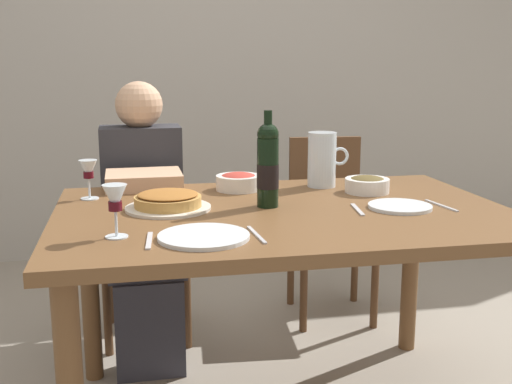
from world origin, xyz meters
TOP-DOWN VIEW (x-y plane):
  - back_wall at (0.00, 2.09)m, footprint 8.00×0.10m
  - dining_table at (0.00, 0.00)m, footprint 1.50×1.00m
  - wine_bottle at (-0.04, 0.05)m, footprint 0.07×0.07m
  - water_pitcher at (0.24, 0.35)m, footprint 0.16×0.11m
  - baked_tart at (-0.38, 0.07)m, footprint 0.28×0.28m
  - salad_bowl at (-0.09, 0.34)m, footprint 0.17×0.17m
  - olive_bowl at (0.37, 0.20)m, footprint 0.17×0.17m
  - wine_glass_left_diner at (-0.64, 0.29)m, footprint 0.07×0.07m
  - wine_glass_right_diner at (-0.54, -0.24)m, footprint 0.07×0.07m
  - dinner_plate_left_setting at (-0.30, -0.30)m, footprint 0.26×0.26m
  - dinner_plate_right_setting at (0.39, -0.06)m, footprint 0.21×0.21m
  - fork_left_setting at (-0.45, -0.30)m, footprint 0.03×0.16m
  - knife_left_setting at (-0.15, -0.30)m, footprint 0.02×0.18m
  - knife_right_setting at (0.54, -0.06)m, footprint 0.03×0.18m
  - spoon_right_setting at (0.24, -0.06)m, footprint 0.04×0.16m
  - chair_left at (-0.45, 0.86)m, footprint 0.41×0.41m
  - diner_left at (-0.45, 0.63)m, footprint 0.34×0.50m
  - chair_right at (0.46, 0.91)m, footprint 0.43×0.43m

SIDE VIEW (x-z plane):
  - chair_left at x=-0.45m, z-range 0.06..0.93m
  - chair_right at x=0.46m, z-range 0.06..0.93m
  - diner_left at x=-0.45m, z-range 0.04..1.20m
  - dining_table at x=0.00m, z-range 0.29..1.05m
  - fork_left_setting at x=-0.45m, z-range 0.76..0.76m
  - knife_left_setting at x=-0.15m, z-range 0.76..0.76m
  - knife_right_setting at x=0.54m, z-range 0.76..0.76m
  - spoon_right_setting at x=0.24m, z-range 0.76..0.76m
  - dinner_plate_left_setting at x=-0.30m, z-range 0.76..0.77m
  - dinner_plate_right_setting at x=0.39m, z-range 0.76..0.77m
  - baked_tart at x=-0.38m, z-range 0.76..0.82m
  - olive_bowl at x=0.37m, z-range 0.76..0.82m
  - salad_bowl at x=-0.09m, z-range 0.76..0.83m
  - water_pitcher at x=0.24m, z-range 0.75..0.96m
  - wine_glass_left_diner at x=-0.64m, z-range 0.79..0.93m
  - wine_glass_right_diner at x=-0.54m, z-range 0.79..0.94m
  - wine_bottle at x=-0.04m, z-range 0.74..1.06m
  - back_wall at x=0.00m, z-range 0.00..2.80m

